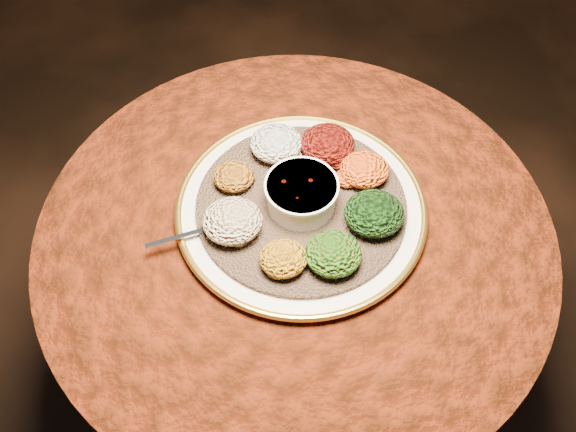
{
  "coord_description": "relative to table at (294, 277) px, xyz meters",
  "views": [
    {
      "loc": [
        -0.06,
        -0.67,
        1.71
      ],
      "look_at": [
        -0.01,
        0.01,
        0.76
      ],
      "focal_mm": 40.0,
      "sensor_mm": 36.0,
      "label": 1
    }
  ],
  "objects": [
    {
      "name": "portion_shiro",
      "position": [
        -0.11,
        0.09,
        0.23
      ],
      "size": [
        0.08,
        0.07,
        0.04
      ],
      "primitive_type": "ellipsoid",
      "color": "#A15A13",
      "rests_on": "injera"
    },
    {
      "name": "portion_kik",
      "position": [
        -0.03,
        -0.09,
        0.23
      ],
      "size": [
        0.08,
        0.08,
        0.04
      ],
      "primitive_type": "ellipsoid",
      "color": "#C17511",
      "rests_on": "injera"
    },
    {
      "name": "portion_mixveg",
      "position": [
        0.06,
        -0.09,
        0.23
      ],
      "size": [
        0.1,
        0.09,
        0.05
      ],
      "primitive_type": "ellipsoid",
      "color": "#932509",
      "rests_on": "injera"
    },
    {
      "name": "table",
      "position": [
        0.0,
        0.0,
        0.0
      ],
      "size": [
        0.96,
        0.96,
        0.73
      ],
      "color": "black",
      "rests_on": "ground"
    },
    {
      "name": "portion_ayib",
      "position": [
        -0.02,
        0.16,
        0.23
      ],
      "size": [
        0.1,
        0.1,
        0.05
      ],
      "primitive_type": "ellipsoid",
      "color": "silver",
      "rests_on": "injera"
    },
    {
      "name": "stew_bowl",
      "position": [
        0.01,
        0.03,
        0.24
      ],
      "size": [
        0.13,
        0.13,
        0.06
      ],
      "color": "white",
      "rests_on": "injera"
    },
    {
      "name": "spoon",
      "position": [
        -0.16,
        -0.01,
        0.21
      ],
      "size": [
        0.14,
        0.05,
        0.01
      ],
      "rotation": [
        0.0,
        0.0,
        -2.87
      ],
      "color": "silver",
      "rests_on": "injera"
    },
    {
      "name": "portion_kitfo",
      "position": [
        0.07,
        0.15,
        0.23
      ],
      "size": [
        0.11,
        0.1,
        0.05
      ],
      "primitive_type": "ellipsoid",
      "color": "black",
      "rests_on": "injera"
    },
    {
      "name": "portion_gomen",
      "position": [
        0.14,
        -0.02,
        0.23
      ],
      "size": [
        0.11,
        0.1,
        0.05
      ],
      "primitive_type": "ellipsoid",
      "color": "black",
      "rests_on": "injera"
    },
    {
      "name": "portion_timatim",
      "position": [
        -0.11,
        -0.01,
        0.23
      ],
      "size": [
        0.11,
        0.1,
        0.05
      ],
      "primitive_type": "ellipsoid",
      "color": "maroon",
      "rests_on": "injera"
    },
    {
      "name": "portion_tikil",
      "position": [
        0.14,
        0.09,
        0.23
      ],
      "size": [
        0.09,
        0.09,
        0.04
      ],
      "primitive_type": "ellipsoid",
      "color": "#B0720E",
      "rests_on": "injera"
    },
    {
      "name": "injera",
      "position": [
        0.01,
        0.03,
        0.2
      ],
      "size": [
        0.49,
        0.49,
        0.01
      ],
      "primitive_type": "cylinder",
      "rotation": [
        0.0,
        0.0,
        -0.32
      ],
      "color": "brown",
      "rests_on": "platter"
    },
    {
      "name": "platter",
      "position": [
        0.01,
        0.03,
        0.19
      ],
      "size": [
        0.5,
        0.5,
        0.02
      ],
      "rotation": [
        0.0,
        0.0,
        0.12
      ],
      "color": "silver",
      "rests_on": "table"
    }
  ]
}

